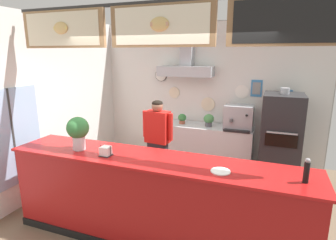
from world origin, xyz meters
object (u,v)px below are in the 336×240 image
object	(u,v)px
pizza_oven	(280,142)
espresso_machine	(239,117)
napkin_holder	(106,151)
pepper_grinder	(307,171)
potted_rosemary	(209,120)
condiment_plate	(221,171)
potted_basil	(182,118)
basil_vase	(78,131)
shop_worker	(158,143)

from	to	relation	value
pizza_oven	espresso_machine	xyz separation A→B (m)	(-0.74, 0.26, 0.31)
napkin_holder	pepper_grinder	bearing A→B (deg)	1.59
potted_rosemary	condiment_plate	world-z (taller)	potted_rosemary
potted_basil	pepper_grinder	bearing A→B (deg)	-50.32
napkin_holder	potted_rosemary	bearing A→B (deg)	73.99
pepper_grinder	pizza_oven	bearing A→B (deg)	94.65
potted_rosemary	potted_basil	xyz separation A→B (m)	(-0.55, 0.03, -0.03)
espresso_machine	potted_rosemary	xyz separation A→B (m)	(-0.56, -0.01, -0.09)
pizza_oven	napkin_holder	bearing A→B (deg)	-132.13
pizza_oven	condiment_plate	size ratio (longest dim) A/B	8.42
napkin_holder	basil_vase	distance (m)	0.48
basil_vase	espresso_machine	bearing A→B (deg)	54.73
shop_worker	condiment_plate	distance (m)	1.86
potted_basil	condiment_plate	xyz separation A→B (m)	(1.22, -2.48, 0.08)
pizza_oven	napkin_holder	xyz separation A→B (m)	(-2.00, -2.21, 0.32)
potted_rosemary	potted_basil	size ratio (longest dim) A/B	1.22
pizza_oven	basil_vase	bearing A→B (deg)	-138.67
pepper_grinder	basil_vase	world-z (taller)	basil_vase
basil_vase	potted_rosemary	bearing A→B (deg)	64.45
pizza_oven	potted_rosemary	world-z (taller)	pizza_oven
shop_worker	espresso_machine	distance (m)	1.64
napkin_holder	pizza_oven	bearing A→B (deg)	47.87
napkin_holder	condiment_plate	world-z (taller)	napkin_holder
espresso_machine	pepper_grinder	size ratio (longest dim) A/B	2.11
shop_worker	basil_vase	xyz separation A→B (m)	(-0.54, -1.28, 0.49)
napkin_holder	pepper_grinder	size ratio (longest dim) A/B	0.57
potted_basil	pepper_grinder	size ratio (longest dim) A/B	0.81
shop_worker	pepper_grinder	distance (m)	2.47
espresso_machine	potted_rosemary	world-z (taller)	espresso_machine
potted_basil	pepper_grinder	world-z (taller)	pepper_grinder
pizza_oven	condiment_plate	distance (m)	2.30
potted_rosemary	basil_vase	xyz separation A→B (m)	(-1.14, -2.39, 0.29)
potted_rosemary	potted_basil	bearing A→B (deg)	176.49
shop_worker	napkin_holder	distance (m)	1.39
potted_basil	pepper_grinder	xyz separation A→B (m)	(2.02, -2.43, 0.20)
potted_basil	condiment_plate	bearing A→B (deg)	-63.77
napkin_holder	pepper_grinder	world-z (taller)	pepper_grinder
potted_rosemary	pepper_grinder	size ratio (longest dim) A/B	0.99
napkin_holder	condiment_plate	size ratio (longest dim) A/B	0.68
espresso_machine	pepper_grinder	world-z (taller)	espresso_machine
potted_basil	espresso_machine	bearing A→B (deg)	-1.06
pizza_oven	basil_vase	size ratio (longest dim) A/B	4.10
pizza_oven	espresso_machine	distance (m)	0.84
shop_worker	pepper_grinder	size ratio (longest dim) A/B	6.34
espresso_machine	basil_vase	xyz separation A→B (m)	(-1.70, -2.41, 0.20)
pizza_oven	potted_basil	bearing A→B (deg)	171.29
shop_worker	pepper_grinder	bearing A→B (deg)	154.29
espresso_machine	potted_rosemary	distance (m)	0.56
potted_rosemary	potted_basil	world-z (taller)	potted_rosemary
pizza_oven	shop_worker	distance (m)	2.08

